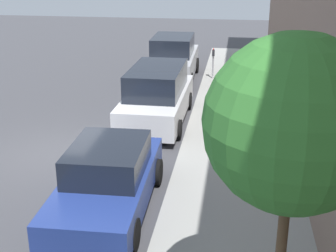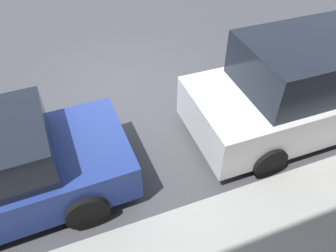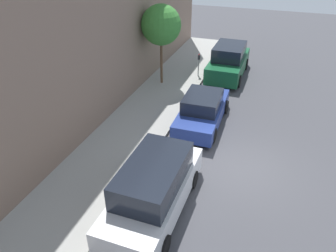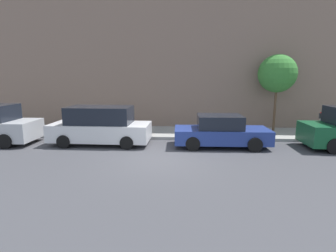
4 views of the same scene
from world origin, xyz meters
TOP-DOWN VIEW (x-y plane):
  - ground_plane at (0.00, 0.00)m, footprint 60.00×60.00m
  - sidewalk at (5.10, 0.00)m, footprint 3.19×32.00m
  - parked_sedan_second at (2.31, -2.78)m, footprint 1.92×4.55m
  - parked_minivan_third at (2.39, 3.18)m, footprint 2.02×4.92m
  - parked_suv_fourth at (2.13, 8.90)m, footprint 2.08×4.84m
  - parking_meter_far at (3.95, 8.81)m, footprint 0.11×0.15m
  - street_tree at (5.70, -6.36)m, footprint 2.20×2.20m

SIDE VIEW (x-z plane):
  - ground_plane at x=0.00m, z-range 0.00..0.00m
  - sidewalk at x=5.10m, z-range 0.00..0.15m
  - parked_sedan_second at x=2.31m, z-range -0.05..1.49m
  - parked_minivan_third at x=2.39m, z-range -0.03..1.87m
  - parked_suv_fourth at x=2.13m, z-range -0.06..1.92m
  - parking_meter_far at x=3.95m, z-range 0.31..1.65m
  - street_tree at x=5.70m, z-range 1.28..5.77m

